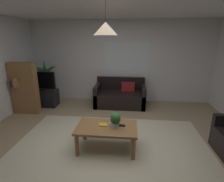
{
  "coord_description": "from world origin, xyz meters",
  "views": [
    {
      "loc": [
        0.32,
        -2.85,
        2.0
      ],
      "look_at": [
        0.0,
        0.3,
        1.05
      ],
      "focal_mm": 28.39,
      "sensor_mm": 36.0,
      "label": 1
    }
  ],
  "objects_px": {
    "coffee_table": "(107,130)",
    "bookshelf_corner": "(24,88)",
    "potted_plant_on_table": "(115,119)",
    "remote_on_table_0": "(121,125)",
    "pendant_lamp": "(106,29)",
    "potted_palm_corner": "(47,83)",
    "book_on_table_0": "(103,125)",
    "tv_stand": "(43,98)",
    "tv": "(40,81)",
    "couch_under_window": "(120,97)"
  },
  "relations": [
    {
      "from": "couch_under_window",
      "to": "potted_plant_on_table",
      "type": "height_order",
      "value": "couch_under_window"
    },
    {
      "from": "potted_plant_on_table",
      "to": "pendant_lamp",
      "type": "distance_m",
      "value": 1.54
    },
    {
      "from": "potted_plant_on_table",
      "to": "bookshelf_corner",
      "type": "height_order",
      "value": "bookshelf_corner"
    },
    {
      "from": "coffee_table",
      "to": "couch_under_window",
      "type": "bearing_deg",
      "value": 86.96
    },
    {
      "from": "remote_on_table_0",
      "to": "bookshelf_corner",
      "type": "height_order",
      "value": "bookshelf_corner"
    },
    {
      "from": "potted_palm_corner",
      "to": "book_on_table_0",
      "type": "bearing_deg",
      "value": -47.47
    },
    {
      "from": "couch_under_window",
      "to": "tv",
      "type": "distance_m",
      "value": 2.43
    },
    {
      "from": "couch_under_window",
      "to": "tv",
      "type": "relative_size",
      "value": 1.66
    },
    {
      "from": "remote_on_table_0",
      "to": "potted_plant_on_table",
      "type": "distance_m",
      "value": 0.18
    },
    {
      "from": "remote_on_table_0",
      "to": "coffee_table",
      "type": "bearing_deg",
      "value": 113.61
    },
    {
      "from": "couch_under_window",
      "to": "pendant_lamp",
      "type": "distance_m",
      "value": 2.95
    },
    {
      "from": "remote_on_table_0",
      "to": "bookshelf_corner",
      "type": "xyz_separation_m",
      "value": [
        -2.68,
        1.39,
        0.24
      ]
    },
    {
      "from": "coffee_table",
      "to": "remote_on_table_0",
      "type": "bearing_deg",
      "value": 11.96
    },
    {
      "from": "book_on_table_0",
      "to": "bookshelf_corner",
      "type": "relative_size",
      "value": 0.11
    },
    {
      "from": "remote_on_table_0",
      "to": "bookshelf_corner",
      "type": "relative_size",
      "value": 0.11
    },
    {
      "from": "potted_palm_corner",
      "to": "bookshelf_corner",
      "type": "relative_size",
      "value": 0.97
    },
    {
      "from": "book_on_table_0",
      "to": "potted_plant_on_table",
      "type": "height_order",
      "value": "potted_plant_on_table"
    },
    {
      "from": "book_on_table_0",
      "to": "tv",
      "type": "relative_size",
      "value": 0.17
    },
    {
      "from": "book_on_table_0",
      "to": "tv_stand",
      "type": "height_order",
      "value": "tv_stand"
    },
    {
      "from": "coffee_table",
      "to": "tv_stand",
      "type": "height_order",
      "value": "tv_stand"
    },
    {
      "from": "tv",
      "to": "pendant_lamp",
      "type": "relative_size",
      "value": 1.78
    },
    {
      "from": "remote_on_table_0",
      "to": "potted_palm_corner",
      "type": "xyz_separation_m",
      "value": [
        -2.53,
        2.39,
        0.12
      ]
    },
    {
      "from": "tv",
      "to": "pendant_lamp",
      "type": "bearing_deg",
      "value": -41.61
    },
    {
      "from": "coffee_table",
      "to": "remote_on_table_0",
      "type": "height_order",
      "value": "remote_on_table_0"
    },
    {
      "from": "remote_on_table_0",
      "to": "potted_palm_corner",
      "type": "bearing_deg",
      "value": 58.27
    },
    {
      "from": "remote_on_table_0",
      "to": "pendant_lamp",
      "type": "relative_size",
      "value": 0.32
    },
    {
      "from": "couch_under_window",
      "to": "tv_stand",
      "type": "xyz_separation_m",
      "value": [
        -2.36,
        -0.27,
        -0.02
      ]
    },
    {
      "from": "tv_stand",
      "to": "couch_under_window",
      "type": "bearing_deg",
      "value": 6.41
    },
    {
      "from": "potted_plant_on_table",
      "to": "tv_stand",
      "type": "bearing_deg",
      "value": 140.0
    },
    {
      "from": "remote_on_table_0",
      "to": "tv",
      "type": "relative_size",
      "value": 0.18
    },
    {
      "from": "couch_under_window",
      "to": "bookshelf_corner",
      "type": "bearing_deg",
      "value": -161.88
    },
    {
      "from": "couch_under_window",
      "to": "bookshelf_corner",
      "type": "relative_size",
      "value": 1.07
    },
    {
      "from": "couch_under_window",
      "to": "potted_palm_corner",
      "type": "height_order",
      "value": "potted_palm_corner"
    },
    {
      "from": "tv_stand",
      "to": "pendant_lamp",
      "type": "distance_m",
      "value": 3.55
    },
    {
      "from": "couch_under_window",
      "to": "potted_palm_corner",
      "type": "xyz_separation_m",
      "value": [
        -2.39,
        0.17,
        0.32
      ]
    },
    {
      "from": "book_on_table_0",
      "to": "tv",
      "type": "xyz_separation_m",
      "value": [
        -2.17,
        1.95,
        0.32
      ]
    },
    {
      "from": "tv_stand",
      "to": "pendant_lamp",
      "type": "xyz_separation_m",
      "value": [
        2.24,
        -2.01,
        1.89
      ]
    },
    {
      "from": "book_on_table_0",
      "to": "potted_plant_on_table",
      "type": "bearing_deg",
      "value": -10.23
    },
    {
      "from": "tv_stand",
      "to": "tv",
      "type": "distance_m",
      "value": 0.54
    },
    {
      "from": "potted_plant_on_table",
      "to": "tv_stand",
      "type": "height_order",
      "value": "potted_plant_on_table"
    },
    {
      "from": "potted_palm_corner",
      "to": "remote_on_table_0",
      "type": "bearing_deg",
      "value": -43.38
    },
    {
      "from": "potted_palm_corner",
      "to": "tv_stand",
      "type": "bearing_deg",
      "value": -85.93
    },
    {
      "from": "potted_plant_on_table",
      "to": "bookshelf_corner",
      "type": "relative_size",
      "value": 0.21
    },
    {
      "from": "remote_on_table_0",
      "to": "tv_stand",
      "type": "xyz_separation_m",
      "value": [
        -2.5,
        1.96,
        -0.22
      ]
    },
    {
      "from": "bookshelf_corner",
      "to": "book_on_table_0",
      "type": "bearing_deg",
      "value": -30.74
    },
    {
      "from": "coffee_table",
      "to": "bookshelf_corner",
      "type": "distance_m",
      "value": 2.84
    },
    {
      "from": "coffee_table",
      "to": "bookshelf_corner",
      "type": "height_order",
      "value": "bookshelf_corner"
    },
    {
      "from": "pendant_lamp",
      "to": "tv",
      "type": "bearing_deg",
      "value": 138.39
    },
    {
      "from": "tv",
      "to": "tv_stand",
      "type": "bearing_deg",
      "value": 90.0
    },
    {
      "from": "bookshelf_corner",
      "to": "pendant_lamp",
      "type": "distance_m",
      "value": 3.17
    }
  ]
}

